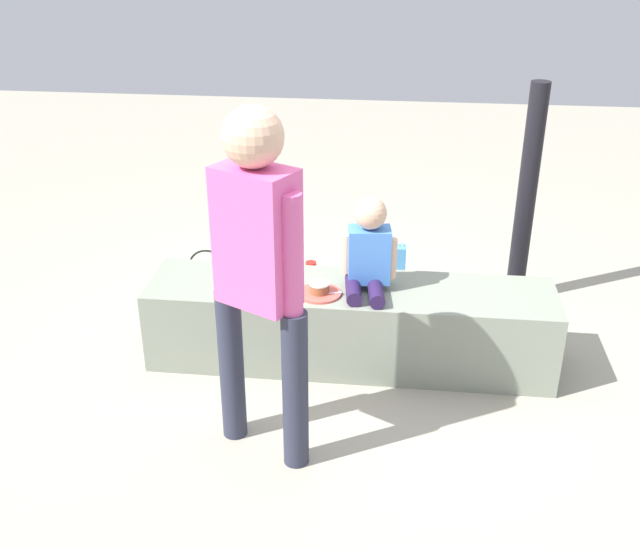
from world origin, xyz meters
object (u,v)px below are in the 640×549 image
handbag_brown_canvas (395,309)px  party_cup_red (311,269)px  cake_box_white (238,246)px  water_bottle_far_side (283,292)px  handbag_black_leather (209,283)px  child_seated (369,250)px  adult_standing (258,259)px  gift_bag (387,269)px  cake_plate (319,290)px  water_bottle_near_gift (291,276)px

handbag_brown_canvas → party_cup_red: bearing=133.6°
cake_box_white → water_bottle_far_side: bearing=-59.4°
water_bottle_far_side → handbag_black_leather: handbag_black_leather is taller
child_seated → cake_box_white: (-0.96, 1.26, -0.59)m
adult_standing → handbag_brown_canvas: adult_standing is taller
gift_bag → cake_box_white: bearing=155.8°
cake_box_white → handbag_black_leather: 0.70m
handbag_black_leather → cake_plate: bearing=-40.9°
adult_standing → gift_bag: size_ratio=4.19×
adult_standing → handbag_brown_canvas: bearing=64.6°
gift_bag → cake_box_white: 1.15m
water_bottle_far_side → cake_box_white: size_ratio=0.71×
gift_bag → cake_box_white: (-1.04, 0.47, -0.11)m
handbag_black_leather → water_bottle_far_side: bearing=-4.0°
adult_standing → cake_plate: size_ratio=6.85×
cake_plate → party_cup_red: size_ratio=2.24×
party_cup_red → cake_plate: bearing=-80.5°
water_bottle_far_side → handbag_black_leather: size_ratio=0.69×
cake_box_white → gift_bag: bearing=-24.2°
adult_standing → cake_box_white: (-0.56, 2.02, -0.87)m
adult_standing → water_bottle_far_side: (-0.13, 1.29, -0.82)m
water_bottle_near_gift → handbag_brown_canvas: 0.76m
cake_box_white → adult_standing: bearing=-74.6°
child_seated → cake_plate: child_seated is taller
gift_bag → water_bottle_near_gift: (-0.60, -0.02, -0.07)m
water_bottle_far_side → handbag_brown_canvas: size_ratio=0.77×
adult_standing → child_seated: bearing=62.1°
gift_bag → handbag_black_leather: gift_bag is taller
handbag_brown_canvas → child_seated: bearing=-110.1°
handbag_black_leather → party_cup_red: bearing=35.7°
child_seated → cake_plate: bearing=-159.2°
gift_bag → handbag_brown_canvas: (0.06, -0.40, -0.06)m
gift_bag → party_cup_red: (-0.50, 0.19, -0.11)m
party_cup_red → cake_box_white: size_ratio=0.30×
gift_bag → handbag_brown_canvas: bearing=-81.5°
child_seated → cake_plate: 0.32m
water_bottle_near_gift → cake_box_white: (-0.44, 0.49, -0.03)m
adult_standing → cake_plate: bearing=76.0°
party_cup_red → adult_standing: bearing=-89.6°
gift_bag → party_cup_red: 0.54m
cake_plate → handbag_brown_canvas: bearing=51.8°
gift_bag → handbag_brown_canvas: 0.41m
water_bottle_far_side → handbag_brown_canvas: handbag_brown_canvas is taller
adult_standing → water_bottle_far_side: bearing=95.5°
child_seated → gift_bag: size_ratio=1.32×
party_cup_red → gift_bag: bearing=-20.4°
water_bottle_far_side → cake_box_white: bearing=120.6°
cake_box_white → handbag_black_leather: size_ratio=0.97×
gift_bag → water_bottle_far_side: bearing=-157.0°
cake_plate → water_bottle_near_gift: cake_plate is taller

